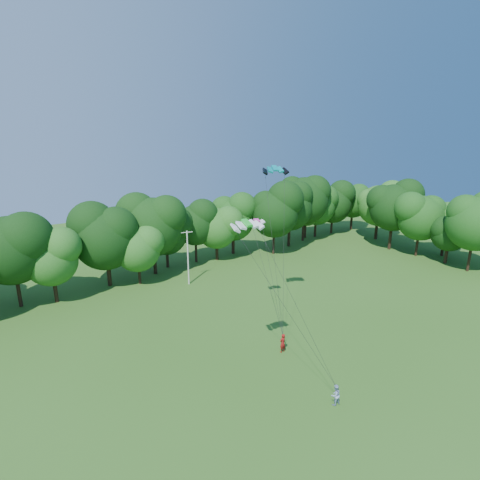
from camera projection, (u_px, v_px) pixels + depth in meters
ground at (344, 431)px, 26.04m from camera, size 160.00×160.00×0.00m
utility_pole at (188, 257)px, 50.69m from camera, size 1.49×0.43×7.59m
kite_flyer_left at (283, 343)px, 35.29m from camera, size 0.73×0.53×1.89m
kite_flyer_right at (335, 395)px, 28.40m from camera, size 0.87×0.70×1.70m
kite_teal at (275, 168)px, 37.63m from camera, size 2.79×2.06×0.55m
kite_green at (247, 223)px, 27.71m from camera, size 2.51×1.35×0.44m
kite_pink at (257, 220)px, 40.21m from camera, size 1.86×1.30×0.27m
tree_back_center at (152, 218)px, 53.33m from camera, size 9.36×9.36×13.61m
tree_back_east at (306, 206)px, 73.57m from camera, size 6.99×6.99×10.17m
tree_flank_east at (448, 216)px, 62.08m from camera, size 7.61×7.61×11.07m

